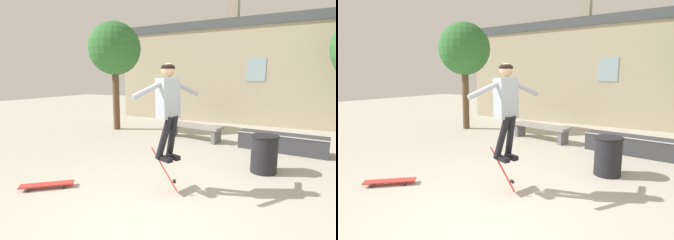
{
  "view_description": "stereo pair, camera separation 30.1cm",
  "coord_description": "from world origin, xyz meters",
  "views": [
    {
      "loc": [
        1.6,
        -2.91,
        1.88
      ],
      "look_at": [
        -0.23,
        0.78,
        1.21
      ],
      "focal_mm": 28.0,
      "sensor_mm": 36.0,
      "label": 1
    },
    {
      "loc": [
        1.86,
        -2.77,
        1.88
      ],
      "look_at": [
        -0.23,
        0.78,
        1.21
      ],
      "focal_mm": 28.0,
      "sensor_mm": 36.0,
      "label": 2
    }
  ],
  "objects": [
    {
      "name": "skater",
      "position": [
        -0.22,
        0.77,
        1.48
      ],
      "size": [
        0.6,
        1.28,
        1.54
      ],
      "rotation": [
        0.0,
        0.0,
        -0.4
      ],
      "color": "#9EA8B2"
    },
    {
      "name": "trash_bin",
      "position": [
        1.08,
        2.46,
        0.4
      ],
      "size": [
        0.55,
        0.55,
        0.76
      ],
      "color": "black",
      "rests_on": "ground_plane"
    },
    {
      "name": "building_backdrop",
      "position": [
        -0.01,
        7.97,
        2.18
      ],
      "size": [
        12.67,
        0.52,
        5.48
      ],
      "color": "#B7A88E",
      "rests_on": "ground_plane"
    },
    {
      "name": "park_bench",
      "position": [
        -1.21,
        4.52,
        0.34
      ],
      "size": [
        1.9,
        0.87,
        0.47
      ],
      "rotation": [
        0.0,
        0.0,
        -0.22
      ],
      "color": "gray",
      "rests_on": "ground_plane"
    },
    {
      "name": "tree_left",
      "position": [
        -4.32,
        4.79,
        2.86
      ],
      "size": [
        1.85,
        1.85,
        3.83
      ],
      "color": "brown",
      "rests_on": "ground_plane"
    },
    {
      "name": "skateboard_flipping",
      "position": [
        -0.31,
        0.81,
        0.37
      ],
      "size": [
        0.61,
        0.32,
        0.73
      ],
      "rotation": [
        0.0,
        0.0,
        -0.21
      ],
      "color": "red"
    },
    {
      "name": "ground_plane",
      "position": [
        0.0,
        0.0,
        0.0
      ],
      "size": [
        40.0,
        40.0,
        0.0
      ],
      "primitive_type": "plane",
      "color": "#B2AD9E"
    },
    {
      "name": "skate_ledge",
      "position": [
        1.31,
        4.25,
        0.23
      ],
      "size": [
        2.17,
        0.75,
        0.46
      ],
      "rotation": [
        0.0,
        0.0,
        -0.12
      ],
      "color": "#38383D",
      "rests_on": "ground_plane"
    },
    {
      "name": "skateboard_resting",
      "position": [
        -2.15,
        -0.02,
        0.07
      ],
      "size": [
        0.78,
        0.7,
        0.08
      ],
      "rotation": [
        0.0,
        0.0,
        0.71
      ],
      "color": "red",
      "rests_on": "ground_plane"
    }
  ]
}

